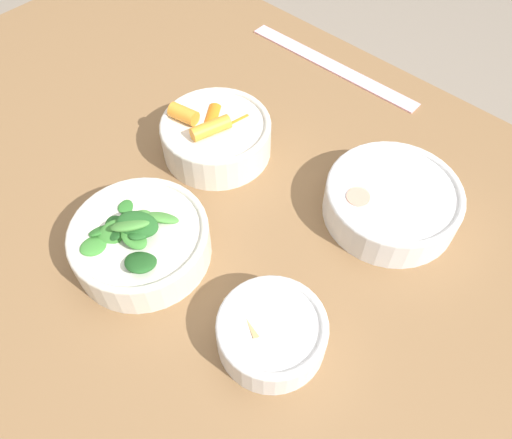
{
  "coord_description": "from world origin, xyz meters",
  "views": [
    {
      "loc": [
        0.34,
        -0.24,
        1.28
      ],
      "look_at": [
        0.08,
        0.04,
        0.77
      ],
      "focal_mm": 35.0,
      "sensor_mm": 36.0,
      "label": 1
    }
  ],
  "objects_px": {
    "bowl_cookies": "(271,332)",
    "bowl_greens": "(142,242)",
    "bowl_carrots": "(216,135)",
    "bowl_beans_hotdog": "(391,202)",
    "ruler": "(331,66)"
  },
  "relations": [
    {
      "from": "bowl_cookies",
      "to": "bowl_greens",
      "type": "bearing_deg",
      "value": -173.43
    },
    {
      "from": "bowl_greens",
      "to": "bowl_carrots",
      "type": "bearing_deg",
      "value": 109.34
    },
    {
      "from": "bowl_greens",
      "to": "bowl_beans_hotdog",
      "type": "distance_m",
      "value": 0.33
    },
    {
      "from": "bowl_beans_hotdog",
      "to": "bowl_cookies",
      "type": "xyz_separation_m",
      "value": [
        0.01,
        -0.25,
        0.0
      ]
    },
    {
      "from": "bowl_beans_hotdog",
      "to": "ruler",
      "type": "relative_size",
      "value": 0.53
    },
    {
      "from": "bowl_beans_hotdog",
      "to": "bowl_cookies",
      "type": "height_order",
      "value": "bowl_beans_hotdog"
    },
    {
      "from": "bowl_carrots",
      "to": "bowl_greens",
      "type": "bearing_deg",
      "value": -70.66
    },
    {
      "from": "bowl_greens",
      "to": "ruler",
      "type": "xyz_separation_m",
      "value": [
        -0.07,
        0.47,
        -0.03
      ]
    },
    {
      "from": "bowl_beans_hotdog",
      "to": "bowl_greens",
      "type": "bearing_deg",
      "value": -124.9
    },
    {
      "from": "bowl_carrots",
      "to": "bowl_greens",
      "type": "distance_m",
      "value": 0.2
    },
    {
      "from": "bowl_beans_hotdog",
      "to": "bowl_cookies",
      "type": "bearing_deg",
      "value": -88.46
    },
    {
      "from": "bowl_carrots",
      "to": "bowl_beans_hotdog",
      "type": "xyz_separation_m",
      "value": [
        0.25,
        0.08,
        -0.01
      ]
    },
    {
      "from": "bowl_greens",
      "to": "bowl_beans_hotdog",
      "type": "height_order",
      "value": "bowl_greens"
    },
    {
      "from": "ruler",
      "to": "bowl_greens",
      "type": "bearing_deg",
      "value": -81.76
    },
    {
      "from": "bowl_carrots",
      "to": "bowl_cookies",
      "type": "height_order",
      "value": "bowl_carrots"
    }
  ]
}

